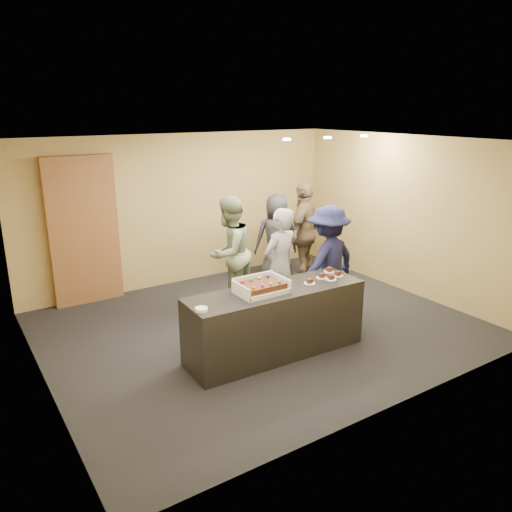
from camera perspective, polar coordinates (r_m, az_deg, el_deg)
name	(u,v)px	position (r m, az deg, el deg)	size (l,w,h in m)	color
room	(261,239)	(7.04, 0.52, 1.96)	(6.04, 6.00, 2.70)	black
serving_counter	(275,322)	(6.57, 2.23, -7.51)	(2.40, 0.70, 0.90)	black
storage_cabinet	(84,231)	(8.53, -19.10, 2.69)	(1.10, 0.15, 2.42)	brown
cake_box	(261,289)	(6.28, 0.52, -3.78)	(0.63, 0.43, 0.18)	white
sheet_cake	(262,285)	(6.24, 0.64, -3.39)	(0.53, 0.37, 0.11)	#3D1A0D
plate_stack	(201,309)	(5.77, -6.27, -6.08)	(0.15, 0.15, 0.04)	white
slice_a	(310,282)	(6.62, 6.14, -2.96)	(0.15, 0.15, 0.07)	white
slice_b	(322,276)	(6.86, 7.52, -2.31)	(0.15, 0.15, 0.07)	white
slice_c	(331,278)	(6.81, 8.57, -2.51)	(0.15, 0.15, 0.07)	white
slice_d	(329,270)	(7.11, 8.38, -1.64)	(0.15, 0.15, 0.07)	white
slice_e	(338,274)	(6.97, 9.32, -2.08)	(0.15, 0.15, 0.07)	white
person_server_grey	(280,267)	(7.34, 2.71, -1.25)	(0.64, 0.42, 1.76)	gray
person_sage_man	(229,253)	(7.94, -3.06, 0.36)	(0.88, 0.69, 1.82)	gray
person_navy_man	(328,262)	(7.67, 8.19, -0.67)	(1.13, 0.65, 1.74)	#16193E
person_brown_extra	(304,233)	(9.12, 5.53, 2.62)	(1.09, 0.45, 1.86)	brown
person_dark_suit	(277,239)	(9.11, 2.38, 1.98)	(0.81, 0.52, 1.65)	#26252B
ceiling_spotlights	(328,138)	(8.19, 8.18, 13.26)	(1.72, 0.12, 0.03)	#FFEAC6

